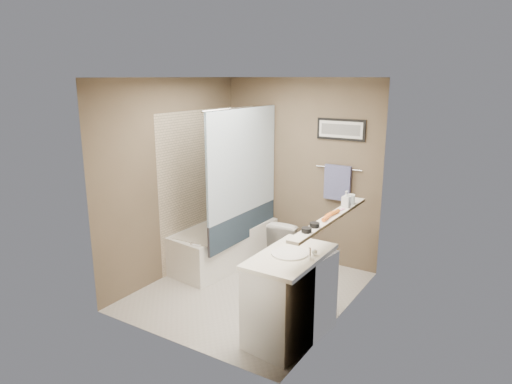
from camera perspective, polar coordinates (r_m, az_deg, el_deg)
The scene contains 34 objects.
ground at distance 5.40m, azimuth -0.86°, elevation -12.25°, with size 2.50×2.50×0.00m, color beige.
ceiling at distance 4.83m, azimuth -0.97°, elevation 13.90°, with size 2.20×2.50×0.04m, color white.
wall_back at distance 6.03m, azimuth 5.46°, elevation 2.61°, with size 2.20×0.04×2.40m, color brown.
wall_front at distance 4.04m, azimuth -10.44°, elevation -3.41°, with size 2.20×0.04×2.40m, color brown.
wall_left at distance 5.63m, azimuth -10.19°, elevation 1.61°, with size 0.04×2.50×2.40m, color brown.
wall_right at distance 4.51m, azimuth 10.70°, elevation -1.58°, with size 0.04×2.50×2.40m, color brown.
tile_surround at distance 6.05m, azimuth -7.03°, elevation 0.67°, with size 0.02×1.55×2.00m, color #BEAB8F.
curtain_rod at distance 5.48m, azimuth -1.63°, elevation 10.49°, with size 0.02×0.02×1.55m, color silver.
curtain_upper at distance 5.56m, azimuth -1.59°, elevation 3.79°, with size 0.03×1.45×1.28m, color silver.
curtain_lower at distance 5.77m, azimuth -1.53°, elevation -4.24°, with size 0.03×1.45×0.36m, color #233343.
mirror at distance 4.27m, azimuth 10.34°, elevation 3.35°, with size 0.02×1.60×1.00m, color silver.
shelf at distance 4.42m, azimuth 9.38°, elevation -3.20°, with size 0.12×1.60×0.03m, color silver.
towel_bar at distance 5.77m, azimuth 10.30°, elevation 2.94°, with size 0.02×0.02×0.60m, color silver.
towel at distance 5.79m, azimuth 10.15°, elevation 1.17°, with size 0.34×0.05×0.44m, color #7F85B9.
art_frame at distance 5.72m, azimuth 10.58°, elevation 7.69°, with size 0.62×0.03×0.26m, color black.
art_mat at distance 5.70m, azimuth 10.53°, elevation 7.68°, with size 0.56×0.00×0.20m, color white.
art_image at distance 5.70m, azimuth 10.51°, elevation 7.68°, with size 0.50×0.00×0.13m, color #595959.
door at distance 3.77m, azimuth -4.16°, elevation -7.75°, with size 0.80×0.02×2.00m, color silver.
door_handle at distance 4.00m, azimuth -7.57°, elevation -6.53°, with size 0.02×0.02×0.10m, color silver.
bathtub at distance 6.08m, azimuth -4.24°, elevation -6.61°, with size 0.70×1.50×0.50m, color white.
tub_rim at distance 5.99m, azimuth -4.28°, elevation -4.37°, with size 0.56×1.36×0.02m, color beige.
toilet at distance 5.90m, azimuth 4.20°, elevation -6.42°, with size 0.37×0.65×0.66m, color silver.
vanity at distance 4.38m, azimuth 4.35°, elevation -13.15°, with size 0.50×0.90×0.80m, color white.
countertop at distance 4.20m, azimuth 4.33°, elevation -8.03°, with size 0.54×0.96×0.04m, color white.
sink_basin at distance 4.20m, azimuth 4.22°, elevation -7.65°, with size 0.34×0.34×0.01m, color white.
faucet_spout at distance 4.10m, azimuth 6.72°, elevation -7.63°, with size 0.02×0.02×0.10m, color white.
faucet_knob at distance 4.19m, azimuth 7.31°, elevation -7.44°, with size 0.05×0.05×0.05m, color silver.
candle_bowl_near at distance 3.94m, azimuth 6.34°, elevation -4.74°, with size 0.09×0.09×0.04m, color black.
candle_bowl_far at distance 4.08m, azimuth 7.33°, elevation -4.10°, with size 0.09×0.09×0.04m, color black.
hair_brush_front at distance 4.32m, azimuth 8.87°, elevation -3.09°, with size 0.04×0.04×0.22m, color orange.
hair_brush_back at distance 4.44m, azimuth 9.58°, elevation -2.62°, with size 0.04×0.04×0.22m, color #C05E1B.
pink_comb at distance 4.61m, azimuth 10.46°, elevation -2.26°, with size 0.03×0.16×0.01m, color #CB7C9F.
glass_jar at distance 4.87m, azimuth 11.80°, elevation -0.87°, with size 0.08×0.08×0.10m, color silver.
soap_bottle at distance 4.73m, azimuth 11.22°, elevation -0.86°, with size 0.08×0.08×0.17m, color #999999.
Camera 1 is at (2.63, -4.05, 2.41)m, focal length 32.00 mm.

